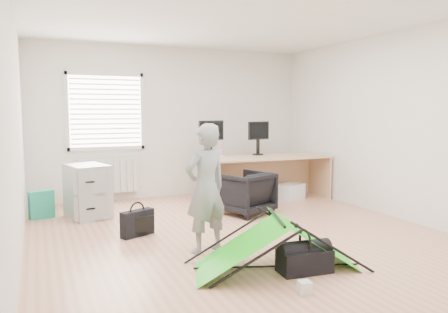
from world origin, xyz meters
name	(u,v)px	position (x,y,z in m)	size (l,w,h in m)	color
ground	(236,233)	(0.00, 0.00, 0.00)	(5.50, 5.50, 0.00)	tan
back_wall	(173,122)	(0.00, 2.75, 1.35)	(5.00, 0.02, 2.70)	silver
window	(106,111)	(-1.20, 2.71, 1.55)	(1.20, 0.06, 1.20)	silver
radiator	(108,176)	(-1.20, 2.67, 0.45)	(1.00, 0.12, 0.60)	silver
desk	(265,179)	(1.31, 1.63, 0.39)	(2.27, 0.72, 0.77)	tan
filing_cabinet	(88,191)	(-1.65, 1.63, 0.39)	(0.50, 0.67, 0.78)	#9EA1A3
monitor_left	(211,144)	(0.42, 1.94, 1.00)	(0.48, 0.10, 0.46)	black
monitor_right	(258,143)	(1.32, 1.94, 0.99)	(0.46, 0.10, 0.44)	black
keyboard	(211,157)	(0.41, 1.91, 0.79)	(0.47, 0.16, 0.02)	beige
thermos	(221,150)	(0.61, 1.96, 0.89)	(0.06, 0.06, 0.23)	#D07496
office_chair	(246,193)	(0.57, 0.90, 0.32)	(0.69, 0.71, 0.65)	black
person	(206,188)	(-0.62, -0.54, 0.71)	(0.52, 0.34, 1.43)	gray
kite	(277,243)	(-0.16, -1.28, 0.26)	(1.66, 0.73, 0.52)	#18B210
storage_crate	(290,192)	(1.77, 1.57, 0.14)	(0.49, 0.34, 0.27)	silver
tote_bag	(41,204)	(-2.28, 1.85, 0.20)	(0.34, 0.15, 0.41)	#209A79
laptop_bag	(137,223)	(-1.19, 0.38, 0.16)	(0.44, 0.13, 0.33)	black
white_box	(305,287)	(-0.24, -1.91, 0.05)	(0.10, 0.10, 0.10)	silver
duffel_bag	(305,261)	(0.03, -1.50, 0.11)	(0.51, 0.26, 0.22)	black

